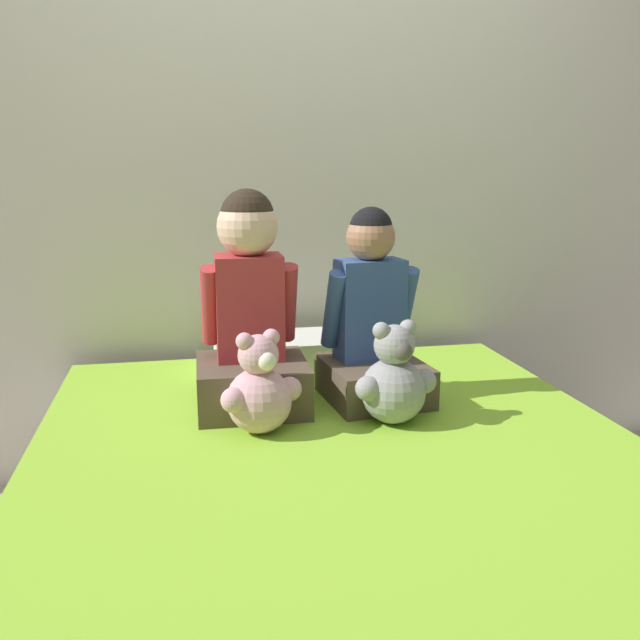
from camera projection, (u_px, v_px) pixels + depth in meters
The scene contains 8 objects.
ground_plane at pixel (340, 613), 1.92m from camera, with size 14.00×14.00×0.00m, color #B2A899.
wall_behind_bed at pixel (282, 162), 2.65m from camera, with size 8.00×0.06×2.50m.
bed at pixel (341, 533), 1.86m from camera, with size 1.66×1.88×0.51m.
child_on_left at pixel (250, 316), 2.06m from camera, with size 0.34×0.32×0.67m.
child_on_right at pixel (372, 324), 2.14m from camera, with size 0.33×0.35×0.61m.
teddy_bear_held_by_left_child at pixel (259, 390), 1.88m from camera, with size 0.23×0.18×0.29m.
teddy_bear_held_by_right_child at pixel (394, 381), 1.95m from camera, with size 0.25×0.19×0.30m.
pillow_at_headboard at pixel (295, 351), 2.53m from camera, with size 0.59×0.28×0.11m.
Camera 1 is at (-0.39, -1.64, 1.23)m, focal length 38.00 mm.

